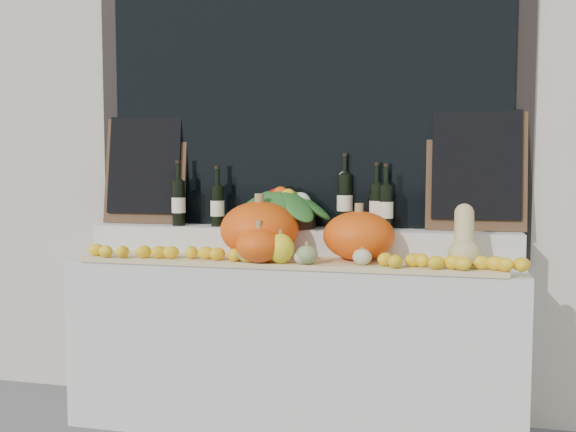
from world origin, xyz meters
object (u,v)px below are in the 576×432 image
Objects in this scene: pumpkin_right at (359,236)px; produce_bowl at (281,207)px; butternut_squash at (464,241)px; wine_bottle_tall at (345,200)px; pumpkin_left at (259,229)px.

produce_bowl is (-0.45, 0.18, 0.12)m from pumpkin_right.
pumpkin_right is at bearing 168.44° from butternut_squash.
wine_bottle_tall is (0.34, 0.08, 0.04)m from produce_bowl.
produce_bowl is at bearing 163.20° from butternut_squash.
butternut_squash is (1.01, -0.08, -0.02)m from pumpkin_left.
produce_bowl is at bearing 73.36° from pumpkin_left.
butternut_squash is 0.73m from wine_bottle_tall.
pumpkin_right is 1.23× the size of butternut_squash.
butternut_squash reaches higher than pumpkin_left.
pumpkin_left is at bearing -177.87° from pumpkin_right.
pumpkin_right is at bearing 2.13° from pumpkin_left.
produce_bowl reaches higher than pumpkin_right.
produce_bowl is at bearing 157.63° from pumpkin_right.
pumpkin_left is at bearing -106.64° from produce_bowl.
produce_bowl is 0.35m from wine_bottle_tall.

